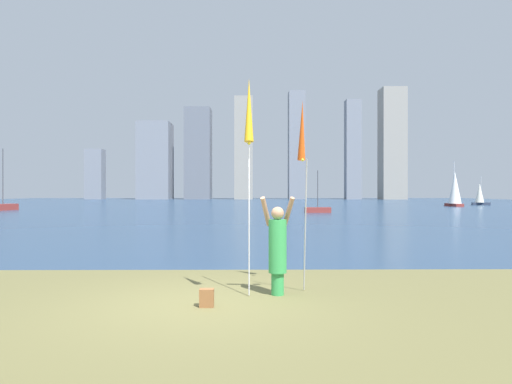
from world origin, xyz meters
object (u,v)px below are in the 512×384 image
Objects in this scene: kite_flag_left at (249,116)px; kite_flag_right at (302,135)px; sailboat_0 at (318,210)px; sailboat_4 at (3,206)px; bag at (207,298)px; person at (278,247)px; sailboat_5 at (480,194)px; sailboat_6 at (455,189)px.

kite_flag_right is at bearing 44.87° from kite_flag_left.
sailboat_0 is 0.61× the size of sailboat_4.
sailboat_0 reaches higher than kite_flag_right.
bag is at bearing -145.62° from kite_flag_left.
sailboat_4 is at bearing 134.36° from person.
kite_flag_right is 3.66m from bag.
person is 2.27m from kite_flag_right.
bag is 0.08× the size of sailboat_5.
kite_flag_right is (0.52, 0.65, 2.12)m from person.
bag is at bearing -138.93° from kite_flag_right.
sailboat_4 is at bearing 124.97° from kite_flag_right.
kite_flag_left is 0.69× the size of sailboat_6.
kite_flag_left is at bearing -100.34° from sailboat_0.
sailboat_5 is (30.55, 53.50, 0.60)m from person.
person is at bearing -128.79° from kite_flag_right.
sailboat_6 reaches higher than kite_flag_left.
sailboat_4 is (-25.58, 36.57, -2.61)m from kite_flag_right.
person is 61.61m from sailboat_5.
kite_flag_right is at bearing -119.60° from sailboat_5.
bag is at bearing -117.88° from sailboat_6.
kite_flag_left is 1.03× the size of sailboat_0.
kite_flag_right is 0.65× the size of sailboat_6.
bag is 62.97m from sailboat_5.
person is 0.29× the size of sailboat_4.
sailboat_6 is at bearing 63.00° from kite_flag_right.
kite_flag_left is at bearing -132.84° from person.
sailboat_0 is at bearing -139.41° from sailboat_5.
sailboat_5 reaches higher than bag.
sailboat_4 is at bearing 123.13° from kite_flag_left.
kite_flag_right is at bearing -117.00° from sailboat_6.
kite_flag_left reaches higher than kite_flag_right.
sailboat_4 reaches higher than sailboat_0.
sailboat_0 is (4.86, 31.29, -2.72)m from kite_flag_right.
person is at bearing -56.05° from sailboat_4.
kite_flag_right is 53.77m from sailboat_6.
person is 2.41m from kite_flag_left.
sailboat_6 is at bearing -138.61° from sailboat_5.
sailboat_6 reaches higher than sailboat_5.
sailboat_4 is at bearing -163.67° from sailboat_5.
bag is (-1.73, -1.51, -2.85)m from kite_flag_right.
bag is 0.05× the size of sailboat_6.
sailboat_5 is at bearing 60.40° from kite_flag_right.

